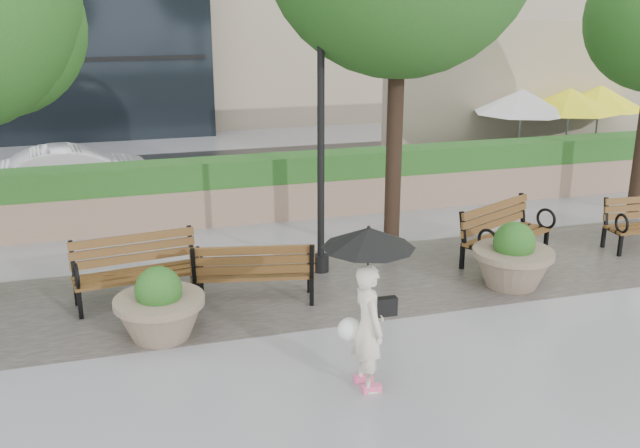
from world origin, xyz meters
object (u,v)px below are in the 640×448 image
object	(u,v)px
planter_left	(160,311)
planter_right	(513,262)
lamppost	(321,171)
car_right	(75,171)
bench_1	(139,284)
pedestrian	(368,293)
bench_3	(505,245)
bench_2	(254,284)

from	to	relation	value
planter_left	planter_right	distance (m)	5.69
lamppost	car_right	xyz separation A→B (m)	(-4.19, 6.55, -1.19)
planter_left	car_right	distance (m)	8.46
bench_1	lamppost	distance (m)	3.45
lamppost	planter_right	bearing A→B (deg)	-28.38
planter_right	pedestrian	distance (m)	4.17
bench_1	planter_left	xyz separation A→B (m)	(0.22, -1.35, 0.10)
car_right	bench_1	bearing A→B (deg)	-179.28
bench_1	planter_left	world-z (taller)	planter_left
bench_1	pedestrian	size ratio (longest dim) A/B	0.99
lamppost	pedestrian	size ratio (longest dim) A/B	2.02
car_right	pedestrian	world-z (taller)	pedestrian
planter_right	car_right	xyz separation A→B (m)	(-7.01, 8.07, 0.17)
bench_3	car_right	bearing A→B (deg)	111.53
bench_2	lamppost	bearing A→B (deg)	-134.15
planter_left	planter_right	world-z (taller)	planter_right
car_right	planter_right	bearing A→B (deg)	-147.29
planter_right	bench_3	bearing A→B (deg)	64.65
planter_right	bench_2	bearing A→B (deg)	172.01
bench_1	planter_left	distance (m)	1.37
planter_left	pedestrian	bearing A→B (deg)	-41.47
planter_left	lamppost	size ratio (longest dim) A/B	0.31
planter_left	car_right	world-z (taller)	car_right
pedestrian	lamppost	bearing A→B (deg)	-11.34
bench_3	pedestrian	world-z (taller)	pedestrian
bench_3	planter_right	world-z (taller)	planter_right
bench_3	pedestrian	size ratio (longest dim) A/B	1.02
bench_1	planter_right	distance (m)	6.00
bench_2	lamppost	distance (m)	2.23
bench_1	car_right	size ratio (longest dim) A/B	0.55
planter_right	car_right	bearing A→B (deg)	130.99
bench_3	planter_left	xyz separation A→B (m)	(-6.19, -1.36, 0.10)
planter_right	lamppost	xyz separation A→B (m)	(-2.82, 1.52, 1.36)
planter_left	bench_3	bearing A→B (deg)	12.39
bench_1	car_right	distance (m)	7.09
lamppost	pedestrian	distance (m)	3.91
bench_2	car_right	world-z (taller)	car_right
planter_left	pedestrian	xyz separation A→B (m)	(2.30, -2.03, 0.82)
bench_3	lamppost	world-z (taller)	lamppost
car_right	pedestrian	xyz separation A→B (m)	(3.63, -10.38, 0.63)
lamppost	car_right	size ratio (longest dim) A/B	1.11
lamppost	bench_1	bearing A→B (deg)	-171.66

